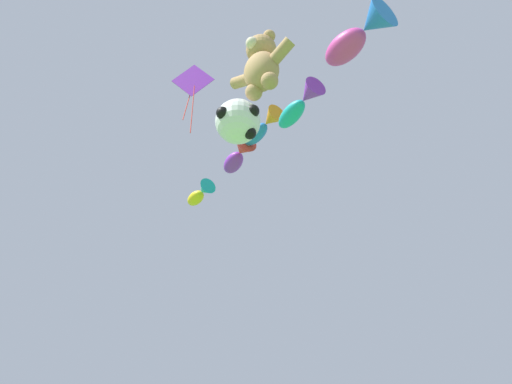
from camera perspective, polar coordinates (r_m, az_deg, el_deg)
The scene contains 8 objects.
teddy_bear_kite at distance 12.69m, azimuth 0.59°, elevation 14.37°, with size 2.02×0.89×2.05m.
soccer_ball_kite at distance 11.89m, azimuth -2.05°, elevation 8.07°, with size 1.19×1.18×1.09m.
fish_kite_magenta at distance 15.30m, azimuth 11.72°, elevation 17.21°, with size 2.37×1.30×1.06m.
fish_kite_teal at distance 15.33m, azimuth 5.07°, elevation 9.97°, with size 2.05×1.18×0.70m.
fish_kite_cobalt at distance 17.11m, azimuth 0.84°, elevation 7.48°, with size 1.94×1.00×0.68m.
fish_kite_violet at distance 18.23m, azimuth -2.07°, elevation 4.19°, with size 1.92×1.32×0.79m.
fish_kite_goldfin at distance 19.55m, azimuth -6.40°, elevation -0.19°, with size 1.54×0.89×0.67m.
diamond_kite at distance 17.99m, azimuth -7.26°, elevation 12.21°, with size 1.18×1.01×3.43m.
Camera 1 is at (6.17, -0.32, 1.14)m, focal length 35.00 mm.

